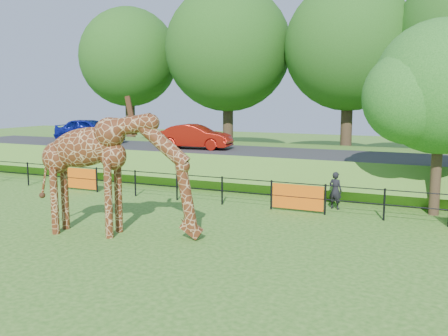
# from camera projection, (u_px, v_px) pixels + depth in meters

# --- Properties ---
(ground) EXTENTS (90.00, 90.00, 0.00)m
(ground) POSITION_uv_depth(u_px,v_px,m) (84.00, 269.00, 12.07)
(ground) COLOR #2B6318
(ground) RESTS_ON ground
(giraffe) EXTENTS (5.26, 1.96, 3.69)m
(giraffe) POSITION_uv_depth(u_px,v_px,m) (118.00, 175.00, 14.79)
(giraffe) COLOR #542711
(giraffe) RESTS_ON ground
(perimeter_fence) EXTENTS (28.07, 0.10, 1.10)m
(perimeter_fence) POSITION_uv_depth(u_px,v_px,m) (222.00, 191.00, 19.19)
(perimeter_fence) COLOR black
(perimeter_fence) RESTS_ON ground
(embankment) EXTENTS (40.00, 9.00, 1.30)m
(embankment) POSITION_uv_depth(u_px,v_px,m) (282.00, 164.00, 25.93)
(embankment) COLOR #2B6318
(embankment) RESTS_ON ground
(road) EXTENTS (40.00, 5.00, 0.12)m
(road) POSITION_uv_depth(u_px,v_px,m) (273.00, 153.00, 24.48)
(road) COLOR #2A292C
(road) RESTS_ON embankment
(car_blue) EXTENTS (4.34, 1.98, 1.44)m
(car_blue) POSITION_uv_depth(u_px,v_px,m) (90.00, 130.00, 29.40)
(car_blue) COLOR #1420A5
(car_blue) RESTS_ON road
(car_red) EXTENTS (4.00, 1.81, 1.27)m
(car_red) POSITION_uv_depth(u_px,v_px,m) (195.00, 137.00, 26.02)
(car_red) COLOR #9D150B
(car_red) RESTS_ON road
(visitor) EXTENTS (0.58, 0.47, 1.40)m
(visitor) POSITION_uv_depth(u_px,v_px,m) (335.00, 190.00, 18.44)
(visitor) COLOR black
(visitor) RESTS_ON ground
(tree_east) EXTENTS (5.40, 4.71, 6.76)m
(tree_east) POSITION_uv_depth(u_px,v_px,m) (444.00, 92.00, 17.01)
(tree_east) COLOR #302215
(tree_east) RESTS_ON ground
(bg_tree_line) EXTENTS (37.30, 8.80, 11.82)m
(bg_tree_line) POSITION_uv_depth(u_px,v_px,m) (347.00, 45.00, 30.07)
(bg_tree_line) COLOR #302215
(bg_tree_line) RESTS_ON ground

